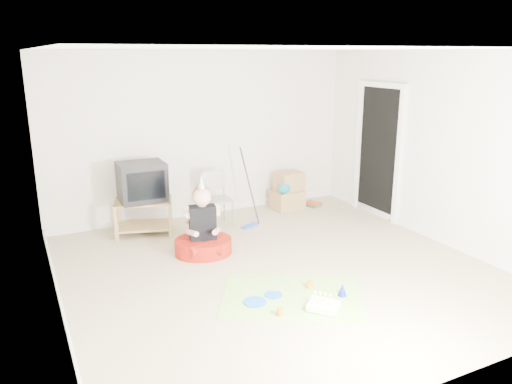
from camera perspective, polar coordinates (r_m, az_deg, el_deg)
name	(u,v)px	position (r m, az deg, el deg)	size (l,w,h in m)	color
ground	(278,269)	(6.19, 2.50, -8.84)	(5.00, 5.00, 0.00)	tan
doorway_recess	(379,153)	(8.19, 13.87, 4.35)	(0.02, 0.90, 2.05)	black
tv_stand	(144,214)	(7.44, -12.68, -2.49)	(0.92, 0.72, 0.51)	#9B7946
crt_tv	(142,182)	(7.31, -12.91, 1.15)	(0.65, 0.53, 0.56)	black
folding_chair	(218,199)	(7.60, -4.40, -0.84)	(0.38, 0.37, 0.85)	#939398
cardboard_boxes	(288,192)	(8.42, 3.68, 0.01)	(0.54, 0.43, 0.63)	#A88151
floor_mop	(250,211)	(7.54, -0.70, -2.13)	(0.31, 0.37, 1.18)	blue
book_pile	(313,204)	(8.72, 6.48, -1.37)	(0.28, 0.32, 0.06)	#257139
seated_woman	(203,237)	(6.60, -6.08, -5.12)	(0.89, 0.89, 1.08)	#AA1C0F
party_mat	(291,296)	(5.56, 4.06, -11.80)	(1.50, 1.08, 0.01)	#FE3599
birthday_cake	(323,307)	(5.31, 7.72, -12.86)	(0.38, 0.39, 0.15)	white
blue_plate_near	(273,295)	(5.56, 2.00, -11.67)	(0.20, 0.20, 0.01)	blue
blue_plate_far	(255,302)	(5.42, -0.13, -12.46)	(0.25, 0.25, 0.01)	blue
orange_cup_near	(310,285)	(5.74, 6.16, -10.49)	(0.07, 0.07, 0.08)	orange
orange_cup_far	(280,312)	(5.17, 2.76, -13.52)	(0.07, 0.07, 0.08)	orange
blue_party_hat	(342,290)	(5.61, 9.85, -10.93)	(0.10, 0.10, 0.14)	#1A22BC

